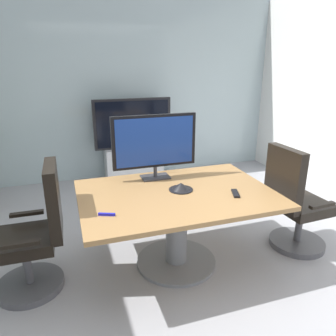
# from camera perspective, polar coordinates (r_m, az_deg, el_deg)

# --- Properties ---
(ground_plane) EXTENTS (6.75, 6.75, 0.00)m
(ground_plane) POSITION_cam_1_polar(r_m,az_deg,el_deg) (3.10, 0.48, -18.45)
(ground_plane) COLOR #99999E
(wall_back_glass_partition) EXTENTS (5.49, 0.10, 2.90)m
(wall_back_glass_partition) POSITION_cam_1_polar(r_m,az_deg,el_deg) (5.29, -9.85, 13.88)
(wall_back_glass_partition) COLOR #9EB2B7
(wall_back_glass_partition) RESTS_ON ground
(conference_table) EXTENTS (1.72, 1.20, 0.74)m
(conference_table) POSITION_cam_1_polar(r_m,az_deg,el_deg) (2.99, 1.52, -7.75)
(conference_table) COLOR olive
(conference_table) RESTS_ON ground
(office_chair_left) EXTENTS (0.60, 0.57, 1.09)m
(office_chair_left) POSITION_cam_1_polar(r_m,az_deg,el_deg) (2.94, -22.27, -11.58)
(office_chair_left) COLOR #4C4C51
(office_chair_left) RESTS_ON ground
(office_chair_right) EXTENTS (0.61, 0.58, 1.09)m
(office_chair_right) POSITION_cam_1_polar(r_m,az_deg,el_deg) (3.51, 21.39, -6.48)
(office_chair_right) COLOR #4C4C51
(office_chair_right) RESTS_ON ground
(tv_monitor) EXTENTS (0.84, 0.18, 0.64)m
(tv_monitor) POSITION_cam_1_polar(r_m,az_deg,el_deg) (3.16, -2.37, 4.43)
(tv_monitor) COLOR #333338
(tv_monitor) RESTS_ON conference_table
(wall_display_unit) EXTENTS (1.20, 0.36, 1.31)m
(wall_display_unit) POSITION_cam_1_polar(r_m,az_deg,el_deg) (5.17, -6.08, 2.53)
(wall_display_unit) COLOR #B7BABC
(wall_display_unit) RESTS_ON ground
(conference_phone) EXTENTS (0.22, 0.22, 0.07)m
(conference_phone) POSITION_cam_1_polar(r_m,az_deg,el_deg) (2.95, 2.29, -3.34)
(conference_phone) COLOR black
(conference_phone) RESTS_ON conference_table
(remote_control) EXTENTS (0.10, 0.18, 0.02)m
(remote_control) POSITION_cam_1_polar(r_m,az_deg,el_deg) (2.92, 11.81, -4.40)
(remote_control) COLOR black
(remote_control) RESTS_ON conference_table
(whiteboard_marker) EXTENTS (0.13, 0.07, 0.02)m
(whiteboard_marker) POSITION_cam_1_polar(r_m,az_deg,el_deg) (2.53, -10.76, -8.05)
(whiteboard_marker) COLOR #1919A5
(whiteboard_marker) RESTS_ON conference_table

